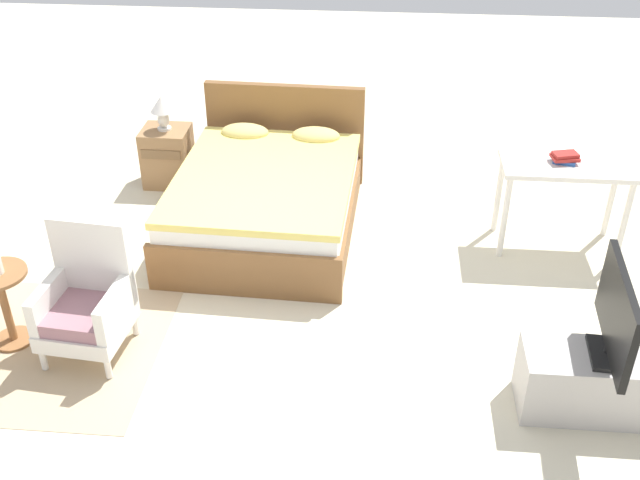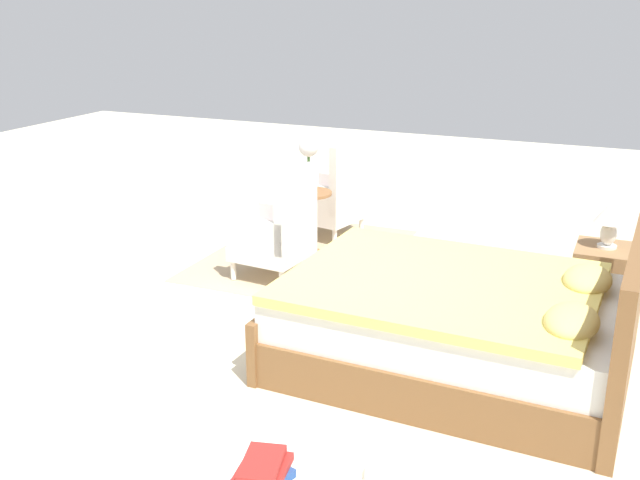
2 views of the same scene
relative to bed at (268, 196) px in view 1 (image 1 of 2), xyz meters
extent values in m
plane|color=beige|center=(0.20, -1.01, -0.30)|extent=(16.00, 16.00, 0.00)
cube|color=tan|center=(-1.57, -1.78, -0.30)|extent=(2.10, 1.50, 0.01)
cube|color=brown|center=(0.00, -0.05, -0.16)|extent=(1.55, 2.09, 0.28)
cube|color=white|center=(0.00, -0.05, 0.10)|extent=(1.48, 2.01, 0.24)
cube|color=#EAD66B|center=(0.00, -0.13, 0.25)|extent=(1.52, 1.85, 0.06)
cube|color=brown|center=(0.03, 0.93, 0.18)|extent=(1.50, 0.14, 0.96)
cube|color=brown|center=(-0.04, -1.04, -0.10)|extent=(1.50, 0.12, 0.40)
ellipsoid|color=#DBC670|center=(-0.31, 0.68, 0.29)|extent=(0.45, 0.30, 0.14)
ellipsoid|color=#DBC670|center=(0.36, 0.65, 0.29)|extent=(0.45, 0.30, 0.14)
cylinder|color=white|center=(-1.23, -1.99, -0.21)|extent=(0.04, 0.04, 0.16)
cylinder|color=white|center=(-0.77, -2.03, -0.21)|extent=(0.04, 0.04, 0.16)
cylinder|color=white|center=(-1.19, -1.53, -0.21)|extent=(0.04, 0.04, 0.16)
cylinder|color=white|center=(-0.73, -1.57, -0.21)|extent=(0.04, 0.04, 0.16)
cube|color=white|center=(-0.98, -1.78, -0.07)|extent=(0.59, 0.59, 0.12)
cube|color=gray|center=(-0.98, -1.78, 0.04)|extent=(0.54, 0.54, 0.10)
cube|color=white|center=(-0.96, -1.55, 0.31)|extent=(0.55, 0.13, 0.64)
cube|color=white|center=(-1.21, -1.76, 0.12)|extent=(0.12, 0.52, 0.26)
cube|color=white|center=(-0.75, -1.80, 0.12)|extent=(0.12, 0.52, 0.26)
cylinder|color=#936038|center=(-1.57, -1.72, -0.29)|extent=(0.28, 0.28, 0.03)
cylinder|color=#936038|center=(-1.57, -1.72, -0.01)|extent=(0.06, 0.06, 0.53)
cube|color=#997047|center=(-1.08, 0.74, -0.02)|extent=(0.44, 0.40, 0.56)
cube|color=brown|center=(-1.08, 0.54, 0.09)|extent=(0.37, 0.01, 0.09)
cylinder|color=silver|center=(-1.08, 0.74, 0.27)|extent=(0.13, 0.13, 0.02)
ellipsoid|color=silver|center=(-1.08, 0.74, 0.36)|extent=(0.11, 0.11, 0.16)
cone|color=silver|center=(-1.08, 0.74, 0.51)|extent=(0.22, 0.22, 0.15)
cube|color=#B7B2AD|center=(2.36, -2.03, -0.08)|extent=(0.96, 0.40, 0.43)
cube|color=black|center=(2.36, -2.03, 0.15)|extent=(0.22, 0.33, 0.03)
cylinder|color=black|center=(2.36, -2.03, 0.19)|extent=(0.04, 0.04, 0.05)
cube|color=black|center=(2.36, -2.03, 0.46)|extent=(0.10, 0.84, 0.49)
cube|color=black|center=(2.38, -2.03, 0.46)|extent=(0.06, 0.78, 0.44)
cylinder|color=silver|center=(1.97, -0.30, 0.07)|extent=(0.05, 0.05, 0.73)
cylinder|color=silver|center=(2.91, -0.30, 0.07)|extent=(0.05, 0.05, 0.73)
cylinder|color=silver|center=(1.97, 0.12, 0.07)|extent=(0.05, 0.05, 0.73)
cylinder|color=silver|center=(2.91, 0.12, 0.07)|extent=(0.05, 0.05, 0.73)
cube|color=silver|center=(2.44, -0.09, 0.45)|extent=(1.04, 0.52, 0.04)
cube|color=#284C8E|center=(2.41, -0.08, 0.48)|extent=(0.20, 0.17, 0.03)
cube|color=#AD2823|center=(2.41, -0.08, 0.51)|extent=(0.23, 0.17, 0.03)
cube|color=#AD2823|center=(2.41, -0.08, 0.54)|extent=(0.21, 0.16, 0.03)
camera|label=1|loc=(0.94, -5.60, 3.13)|focal=42.00mm
camera|label=2|loc=(4.14, 0.87, 1.91)|focal=42.00mm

